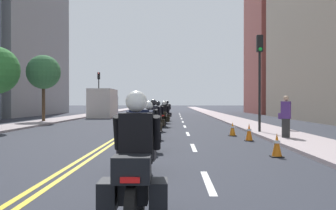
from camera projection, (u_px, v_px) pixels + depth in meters
ground_plane at (154, 115)px, 47.98m from camera, size 264.00×264.00×0.00m
sidewalk_left at (92, 115)px, 48.09m from camera, size 2.34×144.00×0.12m
sidewalk_right at (216, 115)px, 47.86m from camera, size 2.34×144.00×0.12m
centreline_yellow_inner at (153, 115)px, 47.98m from camera, size 0.12×132.00×0.01m
centreline_yellow_outer at (155, 115)px, 47.98m from camera, size 0.12×132.00×0.01m
lane_dashes_white at (184, 124)px, 28.93m from camera, size 0.14×56.40×0.01m
building_left_2 at (16, 27)px, 48.79m from camera, size 7.10×21.03×20.85m
building_right_2 at (284, 1)px, 55.27m from camera, size 8.57×12.56×29.99m
motorcycle_0 at (136, 174)px, 4.90m from camera, size 0.77×2.12×1.68m
motorcycle_1 at (139, 143)px, 8.76m from camera, size 0.78×2.13×1.64m
motorcycle_2 at (149, 131)px, 12.94m from camera, size 0.78×2.27×1.57m
motorcycle_3 at (153, 123)px, 17.17m from camera, size 0.77×2.15×1.64m
motorcycle_4 at (158, 119)px, 21.70m from camera, size 0.77×2.17×1.59m
motorcycle_5 at (164, 116)px, 25.40m from camera, size 0.78×2.25×1.58m
motorcycle_6 at (165, 114)px, 29.64m from camera, size 0.77×2.19×1.64m
motorcycle_7 at (167, 113)px, 33.92m from camera, size 0.78×2.20×1.64m
traffic_cone_0 at (233, 129)px, 18.73m from camera, size 0.35×0.35×0.63m
traffic_cone_1 at (277, 145)px, 11.55m from camera, size 0.35×0.35×0.67m
traffic_cone_2 at (249, 132)px, 16.31m from camera, size 0.34×0.34×0.69m
traffic_light_near at (260, 66)px, 19.81m from camera, size 0.28×0.38×4.73m
traffic_light_far at (99, 86)px, 48.45m from camera, size 0.28×0.38×4.99m
pedestrian_0 at (286, 117)px, 16.53m from camera, size 0.50×0.37×1.79m
pedestrian_2 at (285, 116)px, 21.12m from camera, size 0.40×0.29×1.63m
street_tree_1 at (43, 72)px, 30.83m from camera, size 2.53×2.53×5.04m
parked_truck at (104, 105)px, 41.41m from camera, size 2.20×6.50×2.80m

